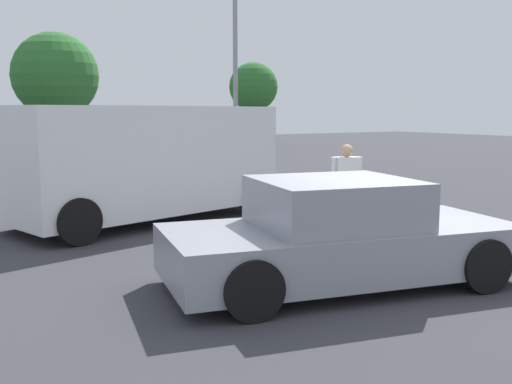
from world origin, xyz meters
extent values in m
plane|color=#38383D|center=(0.00, 0.00, 0.00)|extent=(80.00, 80.00, 0.00)
cube|color=gray|center=(-0.34, -0.07, 0.44)|extent=(4.52, 2.60, 0.57)
cube|color=gray|center=(-0.44, -0.05, 1.01)|extent=(2.08, 1.97, 0.56)
cube|color=slate|center=(0.39, -0.22, 1.01)|extent=(0.36, 1.50, 0.47)
cube|color=slate|center=(-1.26, 0.12, 1.01)|extent=(0.36, 1.50, 0.47)
cylinder|color=black|center=(1.23, 0.47, 0.32)|extent=(0.67, 0.34, 0.64)
cylinder|color=black|center=(0.89, -1.18, 0.32)|extent=(0.67, 0.34, 0.64)
cylinder|color=black|center=(-1.56, 1.05, 0.32)|extent=(0.67, 0.34, 0.64)
cylinder|color=black|center=(-1.90, -0.60, 0.32)|extent=(0.67, 0.34, 0.64)
cube|color=white|center=(-0.86, 5.12, 1.20)|extent=(5.53, 3.25, 1.97)
cube|color=slate|center=(1.61, 5.79, 1.64)|extent=(0.49, 1.62, 0.79)
cylinder|color=black|center=(0.82, 6.54, 0.38)|extent=(0.80, 0.44, 0.76)
cylinder|color=black|center=(1.31, 4.75, 0.38)|extent=(0.80, 0.44, 0.76)
cylinder|color=black|center=(-3.03, 5.49, 0.38)|extent=(0.80, 0.44, 0.76)
cylinder|color=black|center=(-2.55, 3.70, 0.38)|extent=(0.80, 0.44, 0.76)
cylinder|color=navy|center=(1.68, 2.16, 0.39)|extent=(0.13, 0.13, 0.78)
cylinder|color=navy|center=(1.51, 2.20, 0.39)|extent=(0.13, 0.13, 0.78)
cube|color=white|center=(1.59, 2.18, 1.06)|extent=(0.45, 0.34, 0.55)
cylinder|color=white|center=(1.82, 2.11, 1.01)|extent=(0.09, 0.09, 0.65)
cylinder|color=white|center=(1.36, 2.24, 1.01)|extent=(0.09, 0.09, 0.65)
sphere|color=tan|center=(1.59, 2.18, 1.44)|extent=(0.21, 0.21, 0.21)
cylinder|color=gray|center=(3.81, 10.04, 3.11)|extent=(0.14, 0.14, 6.22)
cylinder|color=brown|center=(1.20, 21.81, 1.13)|extent=(0.43, 0.43, 2.25)
sphere|color=#2D6B2D|center=(1.20, 21.81, 3.67)|extent=(3.79, 3.79, 3.79)
cylinder|color=brown|center=(13.70, 25.61, 1.24)|extent=(0.34, 0.34, 2.47)
sphere|color=#2D6B2D|center=(13.70, 25.61, 3.58)|extent=(2.95, 2.95, 2.95)
camera|label=1|loc=(-4.81, -5.51, 2.09)|focal=41.27mm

